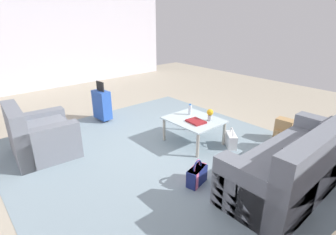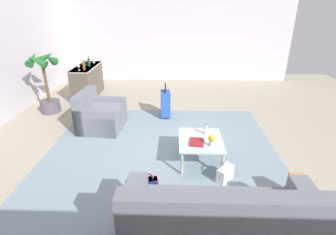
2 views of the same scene
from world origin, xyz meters
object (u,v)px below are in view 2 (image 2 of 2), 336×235
object	(u,v)px
potted_palm	(46,83)
handbag_white	(225,173)
bar_console	(88,81)
wine_bottle_green	(89,62)
handbag_navy	(147,186)
coffee_table_book	(197,142)
wine_glass_left_of_centre	(83,64)
wine_bottle_clear	(93,59)
backpack_tan	(297,190)
handbag_pink	(148,185)
armchair	(99,116)
wine_glass_right_of_centre	(86,61)
water_bottle	(206,130)
couch	(222,225)
wine_glass_rightmost	(90,59)
wine_bottle_amber	(84,66)
flower_vase	(211,139)
suitcase_blue	(165,103)
wine_glass_leftmost	(79,67)
coffee_table	(201,142)

from	to	relation	value
potted_palm	handbag_white	bearing A→B (deg)	-124.04
bar_console	potted_palm	bearing A→B (deg)	155.22
wine_bottle_green	handbag_navy	xyz separation A→B (m)	(-4.38, -2.13, -0.90)
potted_palm	coffee_table_book	bearing A→B (deg)	-122.66
wine_glass_left_of_centre	wine_bottle_clear	size ratio (longest dim) A/B	0.51
bar_console	coffee_table_book	bearing A→B (deg)	-140.16
wine_bottle_clear	backpack_tan	distance (m)	6.60
potted_palm	handbag_pink	bearing A→B (deg)	-137.18
armchair	potted_palm	size ratio (longest dim) A/B	0.66
wine_glass_right_of_centre	wine_bottle_green	bearing A→B (deg)	-140.30
water_bottle	coffee_table_book	distance (m)	0.38
couch	handbag_navy	world-z (taller)	couch
wine_bottle_clear	wine_glass_left_of_centre	bearing A→B (deg)	170.07
handbag_navy	potted_palm	xyz separation A→B (m)	(3.09, 2.84, 0.65)
wine_glass_left_of_centre	handbag_navy	xyz separation A→B (m)	(-4.21, -2.24, -0.89)
wine_glass_rightmost	wine_bottle_amber	xyz separation A→B (m)	(-0.97, -0.14, 0.01)
flower_vase	couch	bearing A→B (deg)	178.18
backpack_tan	wine_glass_right_of_centre	bearing A→B (deg)	43.46
wine_bottle_clear	potted_palm	bearing A→B (deg)	158.00
water_bottle	potted_palm	world-z (taller)	potted_palm
bar_console	handbag_navy	world-z (taller)	bar_console
wine_bottle_amber	backpack_tan	distance (m)	5.95
flower_vase	suitcase_blue	world-z (taller)	suitcase_blue
armchair	wine_bottle_amber	world-z (taller)	wine_bottle_amber
wine_glass_leftmost	wine_bottle_clear	size ratio (longest dim) A/B	0.51
armchair	handbag_white	distance (m)	3.14
armchair	handbag_navy	world-z (taller)	armchair
bar_console	wine_bottle_green	distance (m)	0.57
wine_glass_rightmost	wine_bottle_amber	size ratio (longest dim) A/B	0.51
wine_bottle_green	suitcase_blue	distance (m)	2.82
wine_bottle_green	suitcase_blue	bearing A→B (deg)	-123.12
wine_bottle_clear	water_bottle	bearing A→B (deg)	-140.50
water_bottle	suitcase_blue	size ratio (longest dim) A/B	0.24
coffee_table	wine_glass_right_of_centre	xyz separation A→B (m)	(3.67, 3.14, 0.64)
wine_bottle_amber	backpack_tan	world-z (taller)	wine_bottle_amber
handbag_white	potted_palm	bearing A→B (deg)	55.96
couch	potted_palm	bearing A→B (deg)	43.56
coffee_table_book	potted_palm	distance (m)	4.31
coffee_table	suitcase_blue	bearing A→B (deg)	19.29
wine_glass_rightmost	handbag_pink	xyz separation A→B (m)	(-4.89, -2.28, -0.89)
handbag_white	coffee_table_book	bearing A→B (deg)	46.11
coffee_table	backpack_tan	size ratio (longest dim) A/B	2.29
wine_glass_leftmost	wine_glass_right_of_centre	distance (m)	0.69
bar_console	backpack_tan	bearing A→B (deg)	-135.72
wine_bottle_amber	suitcase_blue	world-z (taller)	wine_bottle_amber
flower_vase	handbag_navy	xyz separation A→B (m)	(-0.67, 1.01, -0.44)
wine_bottle_amber	handbag_pink	bearing A→B (deg)	-151.35
water_bottle	coffee_table_book	xyz separation A→B (m)	(-0.32, 0.18, -0.08)
bar_console	handbag_white	xyz separation A→B (m)	(-4.04, -3.46, -0.34)
handbag_white	couch	bearing A→B (deg)	168.31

